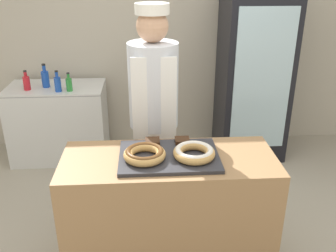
# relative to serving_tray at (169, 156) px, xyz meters

# --- Properties ---
(wall_back) EXTENTS (8.00, 0.06, 2.70)m
(wall_back) POSITION_rel_serving_tray_xyz_m (0.00, 2.13, 0.45)
(wall_back) COLOR #BCB29E
(wall_back) RESTS_ON ground_plane
(display_counter) EXTENTS (1.39, 0.57, 0.89)m
(display_counter) POSITION_rel_serving_tray_xyz_m (0.00, 0.00, -0.45)
(display_counter) COLOR #997047
(display_counter) RESTS_ON ground_plane
(serving_tray) EXTENTS (0.64, 0.45, 0.02)m
(serving_tray) POSITION_rel_serving_tray_xyz_m (0.00, 0.00, 0.00)
(serving_tray) COLOR #2D2D33
(serving_tray) RESTS_ON display_counter
(donut_chocolate_glaze) EXTENTS (0.27, 0.27, 0.06)m
(donut_chocolate_glaze) POSITION_rel_serving_tray_xyz_m (-0.16, -0.04, 0.05)
(donut_chocolate_glaze) COLOR tan
(donut_chocolate_glaze) RESTS_ON serving_tray
(donut_light_glaze) EXTENTS (0.27, 0.27, 0.06)m
(donut_light_glaze) POSITION_rel_serving_tray_xyz_m (0.16, -0.04, 0.05)
(donut_light_glaze) COLOR tan
(donut_light_glaze) RESTS_ON serving_tray
(brownie_back_left) EXTENTS (0.10, 0.10, 0.03)m
(brownie_back_left) POSITION_rel_serving_tray_xyz_m (-0.10, 0.16, 0.03)
(brownie_back_left) COLOR #382111
(brownie_back_left) RESTS_ON serving_tray
(brownie_back_right) EXTENTS (0.10, 0.10, 0.03)m
(brownie_back_right) POSITION_rel_serving_tray_xyz_m (0.10, 0.16, 0.03)
(brownie_back_right) COLOR #382111
(brownie_back_right) RESTS_ON serving_tray
(baker_person) EXTENTS (0.38, 0.38, 1.78)m
(baker_person) POSITION_rel_serving_tray_xyz_m (-0.08, 0.60, 0.05)
(baker_person) COLOR #4C4C51
(baker_person) RESTS_ON ground_plane
(beverage_fridge) EXTENTS (0.71, 0.66, 1.81)m
(beverage_fridge) POSITION_rel_serving_tray_xyz_m (1.03, 1.74, 0.01)
(beverage_fridge) COLOR black
(beverage_fridge) RESTS_ON ground_plane
(chest_freezer) EXTENTS (1.02, 0.57, 0.83)m
(chest_freezer) POSITION_rel_serving_tray_xyz_m (-1.10, 1.75, -0.48)
(chest_freezer) COLOR silver
(chest_freezer) RESTS_ON ground_plane
(bottle_blue) EXTENTS (0.08, 0.08, 0.25)m
(bottle_blue) POSITION_rel_serving_tray_xyz_m (-1.18, 1.74, 0.03)
(bottle_blue) COLOR #1E4CB2
(bottle_blue) RESTS_ON chest_freezer
(bottle_green) EXTENTS (0.06, 0.06, 0.19)m
(bottle_green) POSITION_rel_serving_tray_xyz_m (-0.91, 1.58, 0.01)
(bottle_green) COLOR #2D8C38
(bottle_green) RESTS_ON chest_freezer
(bottle_red) EXTENTS (0.07, 0.07, 0.20)m
(bottle_red) POSITION_rel_serving_tray_xyz_m (-1.35, 1.65, 0.01)
(bottle_red) COLOR red
(bottle_red) RESTS_ON chest_freezer
(bottle_blue_b) EXTENTS (0.07, 0.07, 0.22)m
(bottle_blue_b) POSITION_rel_serving_tray_xyz_m (-1.02, 1.58, 0.02)
(bottle_blue_b) COLOR #1E4CB2
(bottle_blue_b) RESTS_ON chest_freezer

